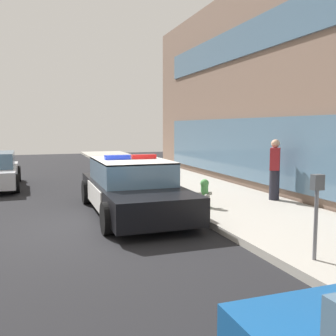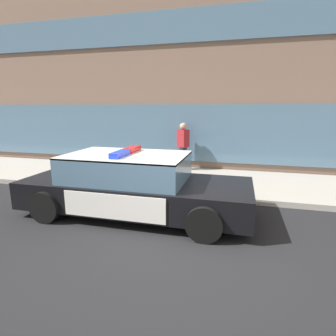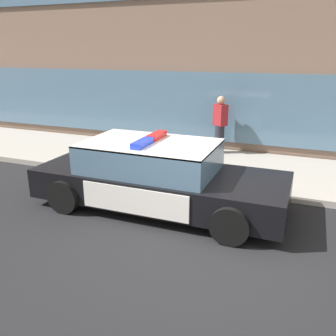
{
  "view_description": "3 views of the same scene",
  "coord_description": "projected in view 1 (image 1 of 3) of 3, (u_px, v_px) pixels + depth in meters",
  "views": [
    {
      "loc": [
        8.05,
        -1.26,
        2.21
      ],
      "look_at": [
        -1.32,
        2.01,
        1.13
      ],
      "focal_mm": 40.76,
      "sensor_mm": 36.0,
      "label": 1
    },
    {
      "loc": [
        0.94,
        -4.49,
        2.4
      ],
      "look_at": [
        -0.82,
        2.22,
        0.84
      ],
      "focal_mm": 29.07,
      "sensor_mm": 36.0,
      "label": 2
    },
    {
      "loc": [
        1.44,
        -5.29,
        3.13
      ],
      "look_at": [
        -1.19,
        1.33,
        0.78
      ],
      "focal_mm": 38.32,
      "sensor_mm": 36.0,
      "label": 3
    }
  ],
  "objects": [
    {
      "name": "police_cruiser",
      "position": [
        132.0,
        187.0,
        9.72
      ],
      "size": [
        5.1,
        2.13,
        1.49
      ],
      "rotation": [
        0.0,
        0.0,
        -0.0
      ],
      "color": "black",
      "rests_on": "ground"
    },
    {
      "name": "sidewalk",
      "position": [
        258.0,
        213.0,
        9.49
      ],
      "size": [
        48.0,
        3.26,
        0.15
      ],
      "primitive_type": "cube",
      "color": "#A39E93",
      "rests_on": "ground"
    },
    {
      "name": "parking_meter",
      "position": [
        317.0,
        201.0,
        5.83
      ],
      "size": [
        0.12,
        0.18,
        1.34
      ],
      "color": "slate",
      "rests_on": "sidewalk"
    },
    {
      "name": "fire_hydrant",
      "position": [
        205.0,
        194.0,
        9.79
      ],
      "size": [
        0.34,
        0.39,
        0.73
      ],
      "color": "#4C994C",
      "rests_on": "sidewalk"
    },
    {
      "name": "pedestrian_on_sidewalk",
      "position": [
        275.0,
        169.0,
        10.72
      ],
      "size": [
        0.47,
        0.45,
        1.71
      ],
      "rotation": [
        0.0,
        0.0,
        4.04
      ],
      "color": "#23232D",
      "rests_on": "sidewalk"
    },
    {
      "name": "ground",
      "position": [
        100.0,
        230.0,
        8.21
      ],
      "size": [
        48.0,
        48.0,
        0.0
      ],
      "primitive_type": "plane",
      "color": "black"
    }
  ]
}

